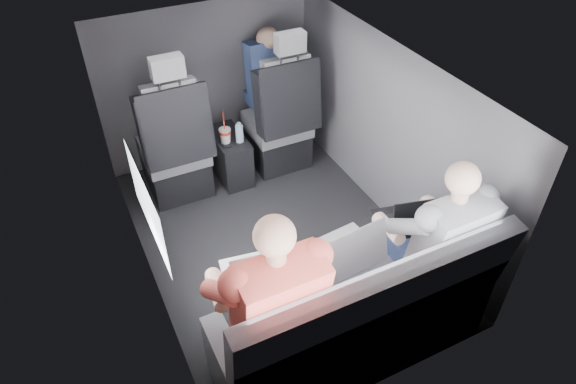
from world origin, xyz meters
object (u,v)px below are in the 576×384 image
rear_bench (355,320)px  laptop_white (255,271)px  soda_cup (225,135)px  water_bottle (239,134)px  passenger_rear_right (431,238)px  front_seat_left (176,153)px  laptop_silver (347,249)px  passenger_front_right (269,75)px  center_console (230,156)px  front_seat_right (280,125)px  passenger_rear_left (268,300)px  laptop_black (409,219)px

rear_bench → laptop_white: rear_bench is taller
soda_cup → water_bottle: soda_cup is taller
rear_bench → passenger_rear_right: (0.54, 0.10, 0.32)m
rear_bench → soda_cup: 1.86m
front_seat_left → laptop_silver: bearing=-73.1°
passenger_front_right → front_seat_left: bearing=-164.4°
rear_bench → soda_cup: (-0.05, 1.85, 0.16)m
laptop_silver → passenger_rear_right: size_ratio=0.33×
center_console → front_seat_left: bearing=-174.9°
rear_bench → water_bottle: (0.05, 1.82, 0.17)m
front_seat_right → passenger_rear_left: 2.05m
laptop_silver → laptop_black: 0.47m
water_bottle → passenger_rear_right: size_ratio=0.15×
front_seat_right → passenger_rear_left: bearing=-117.4°
laptop_silver → passenger_rear_right: bearing=-15.4°
soda_cup → passenger_rear_left: bearing=-103.8°
laptop_white → laptop_silver: 0.53m
soda_cup → laptop_silver: (0.11, -1.63, 0.17)m
center_console → laptop_black: (0.52, -1.66, 0.43)m
passenger_rear_left → laptop_silver: bearing=13.7°
front_seat_right → passenger_rear_right: size_ratio=1.04×
water_bottle → passenger_front_right: (0.42, 0.34, 0.26)m
soda_cup → laptop_white: 1.61m
front_seat_left → laptop_silver: front_seat_left is taller
rear_bench → soda_cup: size_ratio=5.60×
front_seat_right → passenger_rear_right: bearing=-87.2°
soda_cup → laptop_silver: size_ratio=0.71×
center_console → laptop_white: size_ratio=1.38×
laptop_silver → laptop_white: bearing=170.9°
passenger_rear_right → front_seat_right: bearing=92.8°
front_seat_left → passenger_front_right: 1.02m
laptop_white → laptop_black: laptop_black is taller
laptop_black → soda_cup: bearing=110.1°
rear_bench → soda_cup: rear_bench is taller
water_bottle → rear_bench: bearing=-91.7°
soda_cup → laptop_white: (-0.41, -1.54, 0.16)m
center_console → passenger_rear_left: passenger_rear_left is taller
passenger_rear_right → passenger_rear_left: bearing=-180.0°
laptop_black → passenger_front_right: bearing=91.5°
laptop_white → passenger_front_right: 2.07m
center_console → soda_cup: size_ratio=1.68×
front_seat_right → laptop_white: 1.85m
front_seat_right → laptop_black: size_ratio=3.33×
rear_bench → passenger_rear_left: passenger_rear_left is taller
laptop_white → passenger_rear_right: passenger_rear_right is taller
front_seat_right → center_console: front_seat_right is taller
laptop_black → water_bottle: bearing=107.0°
water_bottle → laptop_black: 1.61m
water_bottle → laptop_white: laptop_white is taller
laptop_black → passenger_rear_right: size_ratio=0.31×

